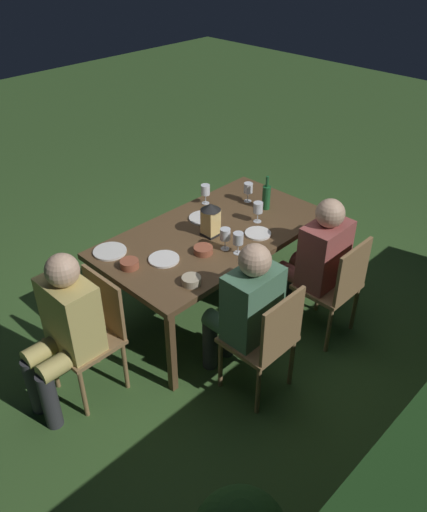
# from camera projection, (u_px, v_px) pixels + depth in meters

# --- Properties ---
(ground_plane) EXTENTS (16.00, 16.00, 0.00)m
(ground_plane) POSITION_uv_depth(u_px,v_px,m) (213.00, 307.00, 4.43)
(ground_plane) COLOR #385B28
(dining_table) EXTENTS (1.82, 0.98, 0.75)m
(dining_table) POSITION_uv_depth(u_px,v_px,m) (213.00, 238.00, 4.03)
(dining_table) COLOR brown
(dining_table) RESTS_ON ground
(chair_side_right_a) EXTENTS (0.42, 0.40, 0.87)m
(chair_side_right_a) POSITION_uv_depth(u_px,v_px,m) (336.00, 285.00, 3.89)
(chair_side_right_a) COLOR #937047
(chair_side_right_a) RESTS_ON ground
(person_in_rust) EXTENTS (0.38, 0.47, 1.15)m
(person_in_rust) POSITION_uv_depth(u_px,v_px,m) (316.00, 258.00, 3.92)
(person_in_rust) COLOR #9E4C47
(person_in_rust) RESTS_ON ground
(chair_side_right_b) EXTENTS (0.42, 0.40, 0.87)m
(chair_side_right_b) POSITION_uv_depth(u_px,v_px,m) (266.00, 338.00, 3.40)
(chair_side_right_b) COLOR #937047
(chair_side_right_b) RESTS_ON ground
(person_in_green) EXTENTS (0.38, 0.47, 1.15)m
(person_in_green) POSITION_uv_depth(u_px,v_px,m) (245.00, 307.00, 3.43)
(person_in_green) COLOR #4C7A5B
(person_in_green) RESTS_ON ground
(chair_head_far) EXTENTS (0.40, 0.42, 0.87)m
(chair_head_far) POSITION_uv_depth(u_px,v_px,m) (93.00, 330.00, 3.47)
(chair_head_far) COLOR #937047
(chair_head_far) RESTS_ON ground
(person_in_mustard) EXTENTS (0.48, 0.38, 1.15)m
(person_in_mustard) POSITION_uv_depth(u_px,v_px,m) (64.00, 327.00, 3.26)
(person_in_mustard) COLOR tan
(person_in_mustard) RESTS_ON ground
(lantern_centerpiece) EXTENTS (0.15, 0.15, 0.27)m
(lantern_centerpiece) POSITION_uv_depth(u_px,v_px,m) (211.00, 218.00, 3.89)
(lantern_centerpiece) COLOR black
(lantern_centerpiece) RESTS_ON dining_table
(green_bottle_on_table) EXTENTS (0.07, 0.07, 0.29)m
(green_bottle_on_table) POSITION_uv_depth(u_px,v_px,m) (266.00, 197.00, 4.26)
(green_bottle_on_table) COLOR #1E5B2D
(green_bottle_on_table) RESTS_ON dining_table
(wine_glass_a) EXTENTS (0.08, 0.08, 0.17)m
(wine_glass_a) POSITION_uv_depth(u_px,v_px,m) (238.00, 239.00, 3.69)
(wine_glass_a) COLOR silver
(wine_glass_a) RESTS_ON dining_table
(wine_glass_b) EXTENTS (0.08, 0.08, 0.17)m
(wine_glass_b) POSITION_uv_depth(u_px,v_px,m) (205.00, 191.00, 4.33)
(wine_glass_b) COLOR silver
(wine_glass_b) RESTS_ON dining_table
(wine_glass_c) EXTENTS (0.08, 0.08, 0.17)m
(wine_glass_c) POSITION_uv_depth(u_px,v_px,m) (225.00, 235.00, 3.74)
(wine_glass_c) COLOR silver
(wine_glass_c) RESTS_ON dining_table
(wine_glass_d) EXTENTS (0.08, 0.08, 0.17)m
(wine_glass_d) POSITION_uv_depth(u_px,v_px,m) (248.00, 189.00, 4.36)
(wine_glass_d) COLOR silver
(wine_glass_d) RESTS_ON dining_table
(wine_glass_e) EXTENTS (0.08, 0.08, 0.17)m
(wine_glass_e) POSITION_uv_depth(u_px,v_px,m) (258.00, 209.00, 4.07)
(wine_glass_e) COLOR silver
(wine_glass_e) RESTS_ON dining_table
(plate_a) EXTENTS (0.24, 0.24, 0.01)m
(plate_a) POSITION_uv_depth(u_px,v_px,m) (110.00, 251.00, 3.76)
(plate_a) COLOR white
(plate_a) RESTS_ON dining_table
(plate_b) EXTENTS (0.24, 0.24, 0.01)m
(plate_b) POSITION_uv_depth(u_px,v_px,m) (204.00, 218.00, 4.17)
(plate_b) COLOR white
(plate_b) RESTS_ON dining_table
(plate_c) EXTENTS (0.20, 0.20, 0.01)m
(plate_c) POSITION_uv_depth(u_px,v_px,m) (258.00, 233.00, 3.97)
(plate_c) COLOR white
(plate_c) RESTS_ON dining_table
(plate_d) EXTENTS (0.22, 0.22, 0.01)m
(plate_d) POSITION_uv_depth(u_px,v_px,m) (164.00, 259.00, 3.68)
(plate_d) COLOR white
(plate_d) RESTS_ON dining_table
(bowl_olives) EXTENTS (0.13, 0.13, 0.05)m
(bowl_olives) POSITION_uv_depth(u_px,v_px,m) (191.00, 280.00, 3.43)
(bowl_olives) COLOR #BCAD8E
(bowl_olives) RESTS_ON dining_table
(bowl_bread) EXTENTS (0.14, 0.14, 0.05)m
(bowl_bread) POSITION_uv_depth(u_px,v_px,m) (203.00, 250.00, 3.74)
(bowl_bread) COLOR #9E5138
(bowl_bread) RESTS_ON dining_table
(bowl_salad) EXTENTS (0.13, 0.13, 0.06)m
(bowl_salad) POSITION_uv_depth(u_px,v_px,m) (129.00, 264.00, 3.59)
(bowl_salad) COLOR #9E5138
(bowl_salad) RESTS_ON dining_table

